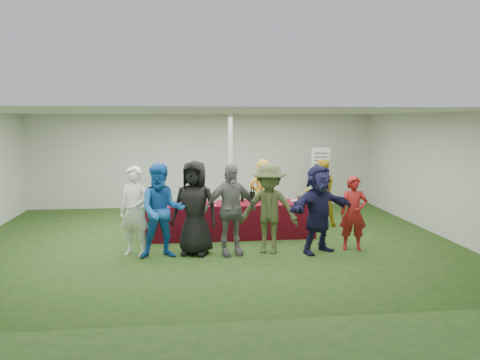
{
  "coord_description": "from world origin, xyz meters",
  "views": [
    {
      "loc": [
        -0.56,
        -9.62,
        2.55
      ],
      "look_at": [
        0.62,
        0.29,
        1.25
      ],
      "focal_mm": 35.0,
      "sensor_mm": 36.0,
      "label": 1
    }
  ],
  "objects": [
    {
      "name": "ground",
      "position": [
        0.0,
        0.0,
        0.0
      ],
      "size": [
        60.0,
        60.0,
        0.0
      ],
      "primitive_type": "plane",
      "color": "#284719",
      "rests_on": "ground"
    },
    {
      "name": "customer_4",
      "position": [
        1.02,
        -1.0,
        0.86
      ],
      "size": [
        1.25,
        0.94,
        1.72
      ],
      "primitive_type": "imported",
      "rotation": [
        0.0,
        0.0,
        -0.3
      ],
      "color": "#404927",
      "rests_on": "ground"
    },
    {
      "name": "dump_bucket",
      "position": [
        1.95,
        0.07,
        0.84
      ],
      "size": [
        0.25,
        0.25,
        0.18
      ],
      "primitive_type": "cylinder",
      "color": "slate",
      "rests_on": "serving_table"
    },
    {
      "name": "customer_6",
      "position": [
        2.7,
        -0.98,
        0.73
      ],
      "size": [
        0.59,
        0.45,
        1.46
      ],
      "primitive_type": "imported",
      "rotation": [
        0.0,
        0.0,
        -0.21
      ],
      "color": "maroon",
      "rests_on": "ground"
    },
    {
      "name": "wine_glasses",
      "position": [
        -0.07,
        0.03,
        0.86
      ],
      "size": [
        2.75,
        0.13,
        0.16
      ],
      "color": "silver",
      "rests_on": "serving_table"
    },
    {
      "name": "customer_2",
      "position": [
        -0.39,
        -0.93,
        0.89
      ],
      "size": [
        1.01,
        0.82,
        1.79
      ],
      "primitive_type": "imported",
      "rotation": [
        0.0,
        0.0,
        -0.33
      ],
      "color": "black",
      "rests_on": "ground"
    },
    {
      "name": "wine_bottles",
      "position": [
        1.03,
        0.44,
        0.87
      ],
      "size": [
        0.73,
        0.16,
        0.32
      ],
      "color": "black",
      "rests_on": "serving_table"
    },
    {
      "name": "water_bottle",
      "position": [
        0.54,
        0.37,
        0.85
      ],
      "size": [
        0.07,
        0.07,
        0.23
      ],
      "color": "silver",
      "rests_on": "serving_table"
    },
    {
      "name": "customer_1",
      "position": [
        -0.99,
        -1.07,
        0.88
      ],
      "size": [
        0.9,
        0.72,
        1.76
      ],
      "primitive_type": "imported",
      "rotation": [
        0.0,
        0.0,
        0.07
      ],
      "color": "blue",
      "rests_on": "ground"
    },
    {
      "name": "wine_list_sign",
      "position": [
        3.05,
        2.5,
        1.32
      ],
      "size": [
        0.5,
        0.03,
        1.8
      ],
      "color": "slate",
      "rests_on": "ground"
    },
    {
      "name": "customer_0",
      "position": [
        -1.51,
        -0.85,
        0.84
      ],
      "size": [
        0.73,
        0.61,
        1.69
      ],
      "primitive_type": "imported",
      "rotation": [
        0.0,
        0.0,
        -0.4
      ],
      "color": "white",
      "rests_on": "ground"
    },
    {
      "name": "serving_table",
      "position": [
        0.42,
        0.29,
        0.38
      ],
      "size": [
        3.6,
        0.8,
        0.75
      ],
      "primitive_type": "cube",
      "color": "#5B081A",
      "rests_on": "ground"
    },
    {
      "name": "customer_3",
      "position": [
        0.27,
        -1.03,
        0.86
      ],
      "size": [
        1.08,
        0.65,
        1.73
      ],
      "primitive_type": "imported",
      "rotation": [
        0.0,
        0.0,
        0.24
      ],
      "color": "slate",
      "rests_on": "ground"
    },
    {
      "name": "bar_towel",
      "position": [
        1.89,
        0.34,
        0.77
      ],
      "size": [
        0.25,
        0.18,
        0.03
      ],
      "primitive_type": "cube",
      "color": "white",
      "rests_on": "serving_table"
    },
    {
      "name": "staff_back",
      "position": [
        2.65,
        1.09,
        0.8
      ],
      "size": [
        0.8,
        0.63,
        1.61
      ],
      "primitive_type": "imported",
      "rotation": [
        0.0,
        0.0,
        3.17
      ],
      "color": "gold",
      "rests_on": "ground"
    },
    {
      "name": "customer_5",
      "position": [
        1.96,
        -1.09,
        0.85
      ],
      "size": [
        1.64,
        1.15,
        1.71
      ],
      "primitive_type": "imported",
      "rotation": [
        0.0,
        0.0,
        0.46
      ],
      "color": "#19183E",
      "rests_on": "ground"
    },
    {
      "name": "tent",
      "position": [
        0.5,
        1.2,
        1.35
      ],
      "size": [
        10.0,
        10.0,
        10.0
      ],
      "color": "white",
      "rests_on": "ground"
    },
    {
      "name": "staff_pourer",
      "position": [
        1.18,
        0.87,
        0.82
      ],
      "size": [
        0.7,
        0.57,
        1.64
      ],
      "primitive_type": "imported",
      "rotation": [
        0.0,
        0.0,
        3.48
      ],
      "color": "gold",
      "rests_on": "ground"
    }
  ]
}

